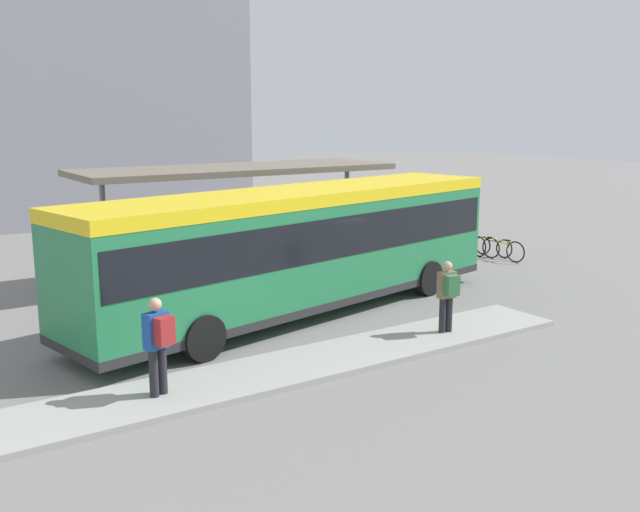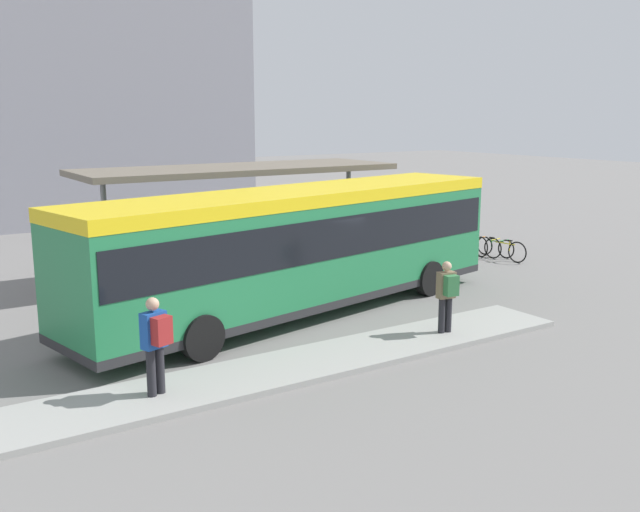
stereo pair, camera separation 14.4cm
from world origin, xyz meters
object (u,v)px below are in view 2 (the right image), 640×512
at_px(pedestrian_waiting, 156,340).
at_px(bicycle_black, 462,241).
at_px(potted_planter_near_shelter, 181,278).
at_px(bicycle_green, 495,247).
at_px(city_bus, 300,242).
at_px(pedestrian_companion, 447,292).
at_px(bicycle_orange, 472,244).
at_px(bicycle_yellow, 505,250).

bearing_deg(pedestrian_waiting, bicycle_black, -81.48).
bearing_deg(potted_planter_near_shelter, bicycle_green, -0.62).
distance_m(city_bus, pedestrian_waiting, 6.16).
relative_size(pedestrian_companion, bicycle_orange, 0.94).
relative_size(bicycle_yellow, potted_planter_near_shelter, 1.30).
distance_m(pedestrian_waiting, bicycle_orange, 15.75).
bearing_deg(city_bus, bicycle_green, 3.17).
distance_m(city_bus, potted_planter_near_shelter, 3.53).
relative_size(city_bus, bicycle_green, 8.07).
distance_m(pedestrian_waiting, potted_planter_near_shelter, 6.74).
xyz_separation_m(pedestrian_waiting, bicycle_black, (14.46, 7.29, -0.77)).
distance_m(pedestrian_waiting, bicycle_green, 15.89).
distance_m(pedestrian_companion, bicycle_black, 10.70).
xyz_separation_m(pedestrian_waiting, bicycle_green, (14.73, 5.91, -0.79)).
xyz_separation_m(pedestrian_waiting, potted_planter_near_shelter, (2.95, 6.04, -0.44)).
xyz_separation_m(pedestrian_companion, bicycle_orange, (7.54, 6.68, -0.68)).
bearing_deg(bicycle_yellow, bicycle_green, -28.73).
bearing_deg(pedestrian_companion, bicycle_yellow, -45.69).
relative_size(city_bus, pedestrian_companion, 7.69).
bearing_deg(bicycle_yellow, bicycle_black, -7.56).
bearing_deg(bicycle_yellow, bicycle_orange, -0.39).
distance_m(pedestrian_waiting, bicycle_yellow, 15.39).
distance_m(bicycle_yellow, bicycle_green, 0.74).
relative_size(pedestrian_waiting, bicycle_black, 1.07).
bearing_deg(bicycle_black, pedestrian_waiting, 114.86).
distance_m(bicycle_green, potted_planter_near_shelter, 11.78).
relative_size(bicycle_orange, potted_planter_near_shelter, 1.31).
height_order(city_bus, pedestrian_companion, city_bus).
height_order(pedestrian_companion, bicycle_orange, pedestrian_companion).
bearing_deg(pedestrian_companion, bicycle_black, -36.48).
bearing_deg(bicycle_orange, city_bus, -63.64).
bearing_deg(bicycle_black, bicycle_green, -171.03).
bearing_deg(bicycle_green, bicycle_black, -177.49).
height_order(bicycle_yellow, potted_planter_near_shelter, potted_planter_near_shelter).
height_order(city_bus, bicycle_yellow, city_bus).
distance_m(pedestrian_companion, bicycle_green, 10.01).
xyz_separation_m(bicycle_orange, potted_planter_near_shelter, (-11.33, -0.56, 0.31)).
bearing_deg(bicycle_orange, pedestrian_waiting, -57.73).
bearing_deg(pedestrian_companion, bicycle_green, -43.29).
bearing_deg(bicycle_green, bicycle_yellow, -29.60).
distance_m(pedestrian_waiting, bicycle_black, 16.21).
relative_size(bicycle_black, potted_planter_near_shelter, 1.25).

